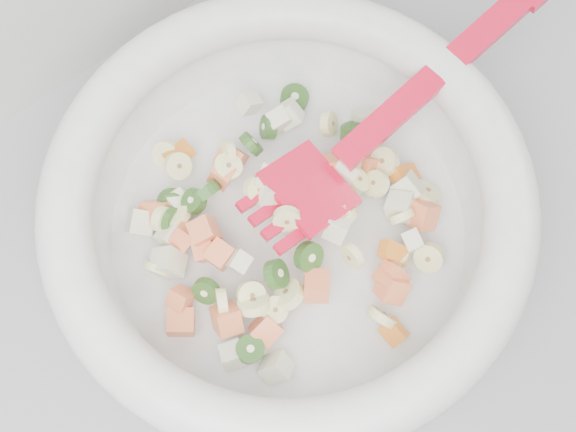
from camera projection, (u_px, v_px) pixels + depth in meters
counter at (281, 355)px, 1.07m from camera, size 2.00×0.60×0.90m
mixing_bowl at (288, 210)px, 0.60m from camera, size 0.49×0.40×0.13m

